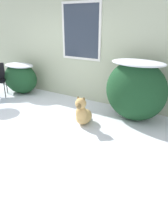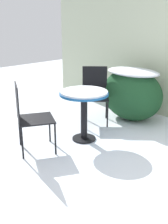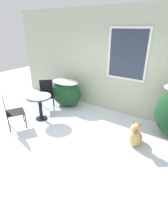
% 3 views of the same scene
% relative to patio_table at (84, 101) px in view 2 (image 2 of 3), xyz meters
% --- Properties ---
extents(ground_plane, '(16.00, 16.00, 0.00)m').
position_rel_patio_table_xyz_m(ground_plane, '(1.44, -0.37, -0.61)').
color(ground_plane, silver).
extents(shrub_left, '(1.16, 0.78, 0.93)m').
position_rel_patio_table_xyz_m(shrub_left, '(-0.03, 1.22, -0.11)').
color(shrub_left, '#194223').
rests_on(shrub_left, ground_plane).
extents(patio_table, '(0.72, 0.72, 0.76)m').
position_rel_patio_table_xyz_m(patio_table, '(0.00, 0.00, 0.00)').
color(patio_table, black).
rests_on(patio_table, ground_plane).
extents(patio_chair_near_table, '(0.66, 0.66, 0.95)m').
position_rel_patio_table_xyz_m(patio_chair_near_table, '(-0.44, 0.70, -0.08)').
color(patio_chair_near_table, black).
rests_on(patio_chair_near_table, ground_plane).
extents(patio_chair_far_side, '(0.64, 0.64, 0.95)m').
position_rel_patio_table_xyz_m(patio_chair_far_side, '(-0.26, -0.79, -0.08)').
color(patio_chair_far_side, black).
rests_on(patio_chair_far_side, ground_plane).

